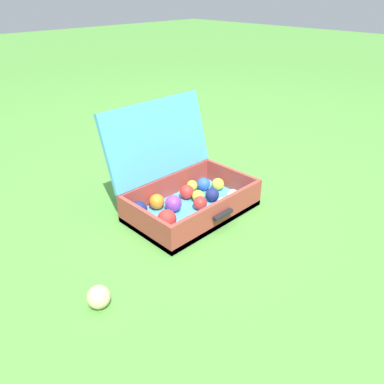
# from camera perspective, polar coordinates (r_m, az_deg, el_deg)

# --- Properties ---
(ground_plane) EXTENTS (16.00, 16.00, 0.00)m
(ground_plane) POSITION_cam_1_polar(r_m,az_deg,el_deg) (1.83, -0.74, -2.48)
(ground_plane) COLOR #4C8C38
(open_suitcase) EXTENTS (0.58, 0.49, 0.48)m
(open_suitcase) POSITION_cam_1_polar(r_m,az_deg,el_deg) (1.78, -1.37, 0.43)
(open_suitcase) COLOR #4799C6
(open_suitcase) RESTS_ON ground
(stray_ball_on_grass) EXTENTS (0.08, 0.08, 0.08)m
(stray_ball_on_grass) POSITION_cam_1_polar(r_m,az_deg,el_deg) (1.34, -13.76, -14.97)
(stray_ball_on_grass) COLOR #D1B784
(stray_ball_on_grass) RESTS_ON ground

